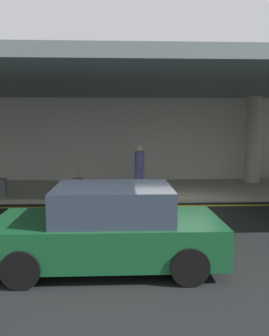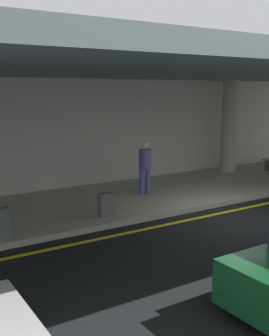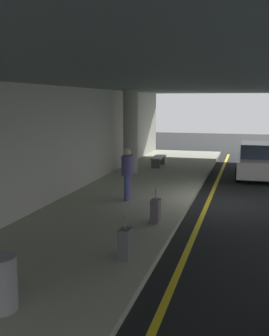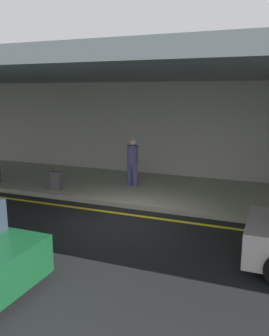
{
  "view_description": "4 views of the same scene",
  "coord_description": "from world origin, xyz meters",
  "px_view_note": "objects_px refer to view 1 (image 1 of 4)",
  "views": [
    {
      "loc": [
        -1.75,
        -10.54,
        2.59
      ],
      "look_at": [
        -1.2,
        2.17,
        1.05
      ],
      "focal_mm": 37.59,
      "sensor_mm": 36.0,
      "label": 1
    },
    {
      "loc": [
        -8.22,
        -7.74,
        3.4
      ],
      "look_at": [
        -2.03,
        1.97,
        1.26
      ],
      "focal_mm": 44.71,
      "sensor_mm": 36.0,
      "label": 2
    },
    {
      "loc": [
        -13.65,
        -0.75,
        3.33
      ],
      "look_at": [
        -1.66,
        2.58,
        1.32
      ],
      "focal_mm": 44.74,
      "sensor_mm": 36.0,
      "label": 3
    },
    {
      "loc": [
        3.73,
        -8.45,
        3.4
      ],
      "look_at": [
        -0.22,
        1.33,
        1.18
      ],
      "focal_mm": 38.61,
      "sensor_mm": 36.0,
      "label": 4
    }
  ],
  "objects_px": {
    "support_column_left_mid": "(253,140)",
    "traveler_with_luggage": "(139,164)",
    "car_dark_green": "(109,228)",
    "suitcase_upright_primary": "(78,187)",
    "suitcase_upright_secondary": "(1,187)"
  },
  "relations": [
    {
      "from": "suitcase_upright_primary",
      "to": "car_dark_green",
      "type": "bearing_deg",
      "value": -103.56
    },
    {
      "from": "suitcase_upright_primary",
      "to": "traveler_with_luggage",
      "type": "bearing_deg",
      "value": 7.26
    },
    {
      "from": "car_dark_green",
      "to": "suitcase_upright_primary",
      "type": "distance_m",
      "value": 5.98
    },
    {
      "from": "support_column_left_mid",
      "to": "car_dark_green",
      "type": "xyz_separation_m",
      "value": [
        -5.94,
        -8.59,
        -1.26
      ]
    },
    {
      "from": "car_dark_green",
      "to": "support_column_left_mid",
      "type": "bearing_deg",
      "value": -124.32
    },
    {
      "from": "suitcase_upright_primary",
      "to": "suitcase_upright_secondary",
      "type": "xyz_separation_m",
      "value": [
        -2.67,
        0.03,
        0.0
      ]
    },
    {
      "from": "car_dark_green",
      "to": "suitcase_upright_primary",
      "type": "height_order",
      "value": "car_dark_green"
    },
    {
      "from": "suitcase_upright_secondary",
      "to": "suitcase_upright_primary",
      "type": "bearing_deg",
      "value": 19.93
    },
    {
      "from": "traveler_with_luggage",
      "to": "suitcase_upright_primary",
      "type": "distance_m",
      "value": 2.72
    },
    {
      "from": "support_column_left_mid",
      "to": "traveler_with_luggage",
      "type": "bearing_deg",
      "value": -165.08
    },
    {
      "from": "suitcase_upright_secondary",
      "to": "support_column_left_mid",
      "type": "bearing_deg",
      "value": 36.01
    },
    {
      "from": "traveler_with_luggage",
      "to": "car_dark_green",
      "type": "bearing_deg",
      "value": -84.66
    },
    {
      "from": "car_dark_green",
      "to": "suitcase_upright_secondary",
      "type": "height_order",
      "value": "car_dark_green"
    },
    {
      "from": "car_dark_green",
      "to": "traveler_with_luggage",
      "type": "relative_size",
      "value": 2.44
    },
    {
      "from": "traveler_with_luggage",
      "to": "suitcase_upright_secondary",
      "type": "distance_m",
      "value": 5.13
    }
  ]
}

